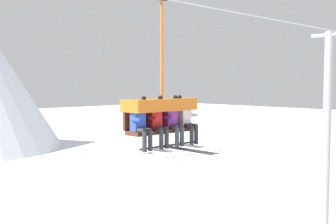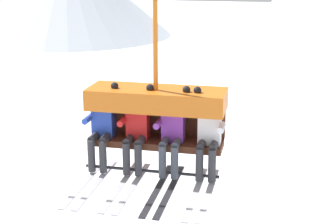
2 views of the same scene
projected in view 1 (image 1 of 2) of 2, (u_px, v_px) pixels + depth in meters
The scene contains 7 objects.
lift_tower_far at pixel (327, 133), 18.60m from camera, with size 0.36×1.88×9.51m.
lift_cable at pixel (228, 10), 12.12m from camera, with size 18.25×0.05×0.05m.
chairlift_chair at pixel (160, 109), 10.57m from camera, with size 2.01×0.74×3.70m.
skier_blue at pixel (141, 124), 9.89m from camera, with size 0.48×1.70×1.34m.
skier_red at pixel (158, 122), 10.26m from camera, with size 0.48×1.70×1.34m.
skier_purple at pixel (173, 121), 10.62m from camera, with size 0.48×1.70×1.34m.
skier_white at pixel (188, 120), 10.98m from camera, with size 0.48×1.70×1.34m.
Camera 1 is at (-8.57, -8.48, 7.15)m, focal length 45.00 mm.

